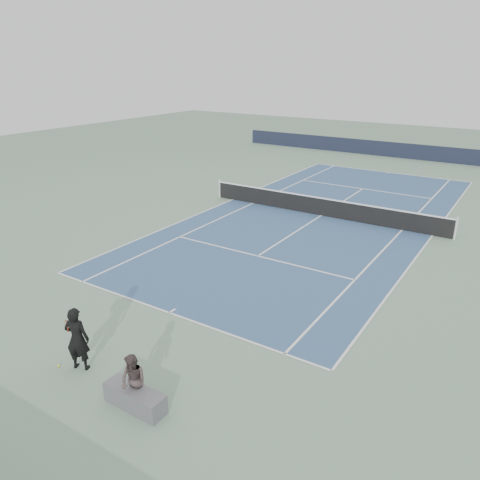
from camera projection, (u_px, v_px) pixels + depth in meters
The scene contains 7 objects.
ground at pixel (321, 216), 24.13m from camera, with size 80.00×80.00×0.00m, color gray.
court_surface at pixel (321, 216), 24.13m from camera, with size 10.97×23.77×0.01m, color #33517A.
tennis_net at pixel (322, 206), 23.95m from camera, with size 12.90×0.10×1.07m.
windscreen_far at pixel (411, 151), 37.95m from camera, with size 30.00×0.25×1.20m, color black.
tennis_player at pixel (77, 339), 11.86m from camera, with size 0.85×0.69×1.76m.
tennis_ball at pixel (59, 366), 12.19m from camera, with size 0.07×0.07×0.07m, color yellow.
spectator_bench at pixel (134, 389), 10.62m from camera, with size 1.55×0.52×1.38m.
Camera 1 is at (8.92, -21.59, 7.47)m, focal length 35.00 mm.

